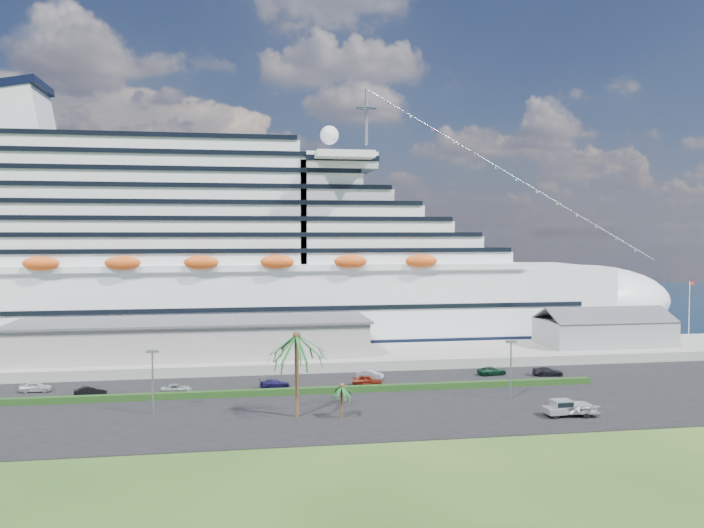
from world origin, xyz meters
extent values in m
plane|color=#234918|center=(0.00, 0.00, 0.00)|extent=(420.00, 420.00, 0.00)
cube|color=black|center=(0.00, 11.00, 0.06)|extent=(140.00, 38.00, 0.12)
cube|color=gray|center=(0.00, 40.00, 0.90)|extent=(240.00, 20.00, 1.80)
cube|color=black|center=(0.00, 130.00, 0.01)|extent=(420.00, 160.00, 0.02)
cube|color=silver|center=(-20.00, 64.00, 8.00)|extent=(160.00, 30.00, 16.00)
ellipsoid|color=silver|center=(60.00, 64.00, 8.00)|extent=(40.00, 30.00, 16.00)
cube|color=black|center=(-20.00, 64.00, 1.20)|extent=(164.00, 30.60, 2.40)
cube|color=silver|center=(-32.00, 64.00, 29.60)|extent=(128.00, 26.00, 24.80)
cube|color=silver|center=(2.80, 64.00, 37.40)|extent=(14.00, 38.00, 3.20)
cube|color=silver|center=(-60.00, 64.00, 47.00)|extent=(11.58, 14.00, 11.58)
cylinder|color=gray|center=(10.00, 64.00, 48.00)|extent=(0.70, 0.70, 12.00)
ellipsoid|color=#D64D14|center=(-24.00, 48.20, 17.80)|extent=(90.00, 2.40, 2.60)
ellipsoid|color=#D64D14|center=(-24.00, 79.80, 17.80)|extent=(90.00, 2.40, 2.60)
cube|color=black|center=(-20.00, 64.00, 8.80)|extent=(144.00, 30.40, 0.90)
cube|color=gray|center=(-25.00, 40.00, 4.80)|extent=(60.00, 14.00, 6.00)
cube|color=#4C4C54|center=(-25.00, 40.00, 7.90)|extent=(61.00, 15.00, 0.40)
cube|color=gray|center=(52.00, 40.00, 4.20)|extent=(24.00, 12.00, 4.80)
cube|color=#4C4C54|center=(52.00, 37.00, 7.80)|extent=(24.00, 6.31, 2.74)
cube|color=#4C4C54|center=(52.00, 43.00, 7.80)|extent=(24.00, 6.31, 2.74)
cylinder|color=silver|center=(70.00, 40.00, 7.80)|extent=(0.16, 0.16, 12.00)
cube|color=red|center=(70.50, 40.00, 13.40)|extent=(1.00, 0.04, 0.70)
cube|color=#153311|center=(-8.00, 16.00, 0.57)|extent=(88.00, 1.10, 0.90)
cylinder|color=gray|center=(-28.00, 8.00, 4.12)|extent=(0.24, 0.24, 8.00)
cube|color=gray|center=(-28.00, 8.00, 8.22)|extent=(1.60, 0.35, 0.35)
cylinder|color=gray|center=(20.00, 8.00, 4.12)|extent=(0.24, 0.24, 8.00)
cube|color=gray|center=(20.00, 8.00, 8.22)|extent=(1.60, 0.35, 0.35)
cylinder|color=#47301E|center=(-10.00, 4.00, 5.25)|extent=(0.54, 0.54, 10.50)
sphere|color=#47301E|center=(-10.00, 4.00, 10.50)|extent=(0.98, 0.98, 0.98)
cylinder|color=#47301E|center=(-4.50, 2.50, 2.10)|extent=(0.35, 0.35, 4.20)
sphere|color=#47301E|center=(-4.50, 2.50, 4.20)|extent=(0.73, 0.73, 0.73)
imported|color=silver|center=(-46.42, 23.61, 0.86)|extent=(4.36, 1.76, 1.48)
imported|color=black|center=(-38.02, 19.59, 0.85)|extent=(4.67, 2.52, 1.46)
imported|color=#9FA3A8|center=(-26.15, 19.75, 0.74)|extent=(4.64, 2.55, 1.23)
imported|color=#171240|center=(-11.95, 20.59, 0.78)|extent=(4.78, 2.66, 1.31)
imported|color=maroon|center=(2.07, 20.02, 0.90)|extent=(4.88, 3.02, 1.55)
imported|color=#98999E|center=(3.30, 24.46, 0.82)|extent=(4.48, 3.05, 1.40)
imported|color=#0C331D|center=(23.54, 24.37, 0.78)|extent=(4.94, 2.67, 1.32)
imported|color=black|center=(32.19, 22.22, 0.83)|extent=(5.15, 2.75, 1.42)
cylinder|color=black|center=(21.68, -2.28, 0.55)|extent=(0.88, 0.35, 0.87)
cylinder|color=black|center=(21.68, -0.23, 0.55)|extent=(0.88, 0.35, 0.87)
cylinder|color=black|center=(25.47, -2.28, 0.55)|extent=(0.88, 0.35, 0.87)
cylinder|color=black|center=(25.47, -0.23, 0.55)|extent=(0.88, 0.35, 0.87)
cube|color=#A4A6AB|center=(23.74, -1.26, 0.93)|extent=(5.94, 2.46, 0.76)
cube|color=#A4A6AB|center=(25.31, -1.26, 1.36)|extent=(2.70, 2.24, 0.59)
cube|color=#A4A6AB|center=(22.98, -1.26, 1.69)|extent=(2.48, 2.18, 1.03)
cube|color=black|center=(22.98, -1.26, 1.80)|extent=(2.27, 2.22, 0.59)
cube|color=#A4A6AB|center=(21.25, -1.26, 1.15)|extent=(1.08, 2.10, 0.38)
cube|color=gray|center=(25.13, -1.80, 0.70)|extent=(5.03, 2.52, 0.13)
cylinder|color=gray|center=(22.94, -1.80, 0.70)|extent=(2.28, 0.45, 0.08)
cylinder|color=black|center=(25.55, -2.74, 0.45)|extent=(0.70, 0.33, 0.67)
cylinder|color=black|center=(25.55, -0.86, 0.45)|extent=(0.70, 0.33, 0.67)
imported|color=silver|center=(25.13, -1.80, 1.31)|extent=(5.84, 4.58, 1.10)
camera|label=1|loc=(-16.95, -81.30, 23.23)|focal=35.00mm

